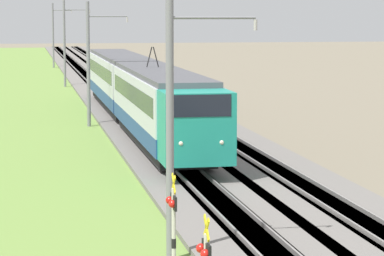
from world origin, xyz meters
TOP-DOWN VIEW (x-y plane):
  - ballast_main at (50.00, 0.00)m, footprint 240.00×4.40m
  - ballast_adjacent at (50.00, -3.87)m, footprint 240.00×4.40m
  - track_main at (50.00, 0.00)m, footprint 240.00×1.57m
  - track_adjacent at (50.00, -3.87)m, footprint 240.00×1.57m
  - grass_verge at (50.00, 6.73)m, footprint 240.00×13.38m
  - passenger_train at (35.30, 0.00)m, footprint 39.36×2.97m
  - crossing_signal_aux at (3.25, 3.13)m, footprint 0.70×0.23m
  - catenary_mast_near at (5.44, 2.79)m, footprint 0.22×2.56m
  - catenary_mast_mid at (36.45, 2.79)m, footprint 0.22×2.56m
  - catenary_mast_far at (67.46, 2.79)m, footprint 0.22×2.56m
  - catenary_mast_distant at (98.47, 2.79)m, footprint 0.22×2.56m

SIDE VIEW (x-z plane):
  - grass_verge at x=50.00m, z-range 0.00..0.12m
  - ballast_main at x=50.00m, z-range 0.00..0.30m
  - ballast_adjacent at x=50.00m, z-range 0.00..0.30m
  - track_main at x=50.00m, z-range -0.07..0.38m
  - track_adjacent at x=50.00m, z-range -0.07..0.38m
  - crossing_signal_aux at x=3.25m, z-range 0.31..3.26m
  - passenger_train at x=35.30m, z-range -0.15..5.09m
  - catenary_mast_mid at x=36.45m, z-range 0.14..7.85m
  - catenary_mast_near at x=5.44m, z-range 0.14..7.89m
  - catenary_mast_far at x=67.46m, z-range 0.14..8.39m
  - catenary_mast_distant at x=98.47m, z-range 0.14..8.47m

